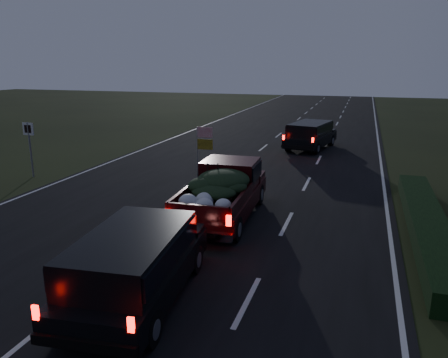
% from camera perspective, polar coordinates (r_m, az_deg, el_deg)
% --- Properties ---
extents(ground, '(120.00, 120.00, 0.00)m').
position_cam_1_polar(ground, '(13.19, -9.52, -7.81)').
color(ground, black).
rests_on(ground, ground).
extents(road_asphalt, '(14.00, 120.00, 0.02)m').
position_cam_1_polar(road_asphalt, '(13.18, -9.52, -7.77)').
color(road_asphalt, black).
rests_on(road_asphalt, ground).
extents(hedge_row, '(1.00, 10.00, 0.60)m').
position_cam_1_polar(hedge_row, '(14.71, 24.97, -5.37)').
color(hedge_row, black).
rests_on(hedge_row, ground).
extents(route_sign, '(0.55, 0.08, 2.50)m').
position_cam_1_polar(route_sign, '(21.49, -24.07, 4.57)').
color(route_sign, gray).
rests_on(route_sign, ground).
extents(pickup_truck, '(2.20, 5.25, 2.71)m').
position_cam_1_polar(pickup_truck, '(14.47, -0.08, -1.26)').
color(pickup_truck, black).
rests_on(pickup_truck, ground).
extents(lead_suv, '(2.78, 4.86, 1.31)m').
position_cam_1_polar(lead_suv, '(26.73, 11.21, 5.95)').
color(lead_suv, black).
rests_on(lead_suv, ground).
extents(rear_suv, '(2.46, 4.79, 1.33)m').
position_cam_1_polar(rear_suv, '(9.60, -11.63, -10.35)').
color(rear_suv, black).
rests_on(rear_suv, ground).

